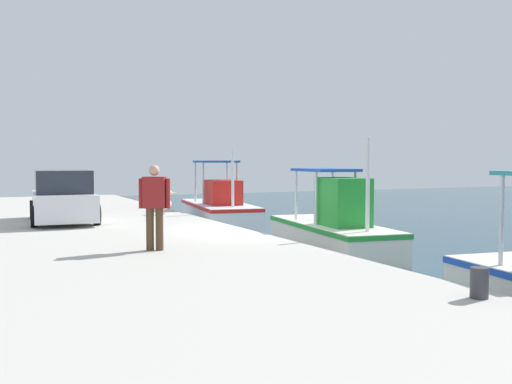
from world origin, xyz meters
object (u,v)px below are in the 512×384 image
Objects in this scene: fishing_boat_second at (333,230)px; fisherman_standing at (155,203)px; pelican at (164,203)px; mooring_bollard_second at (479,283)px; fishing_boat_nearest at (219,211)px; mooring_bollard_nearest at (152,202)px; parked_car at (63,198)px.

fisherman_standing is at bearing -69.59° from fishing_boat_second.
pelican is 13.85m from mooring_bollard_second.
fishing_boat_nearest is 12.59× the size of mooring_bollard_nearest.
parked_car is (1.16, -3.46, 0.32)m from pelican.
parked_car is (2.92, -6.20, 0.82)m from fishing_boat_nearest.
pelican is at bearing -150.38° from fishing_boat_second.
fishing_boat_nearest is 1.45× the size of parked_car.
mooring_bollard_nearest is (-1.23, -2.37, 0.35)m from fishing_boat_nearest.
fishing_boat_nearest reaches higher than mooring_bollard_second.
fisherman_standing is at bearing 8.59° from parked_car.
parked_car is at bearing -42.72° from mooring_bollard_nearest.
fisherman_standing is 6.76m from parked_car.
fisherman_standing is (7.84, -2.45, 0.59)m from pelican.
fishing_boat_second is 6.10× the size of pelican.
fishing_boat_nearest is at bearing 115.24° from parked_car.
mooring_bollard_second is (12.68, 3.83, -0.51)m from parked_car.
fishing_boat_second is 11.93× the size of mooring_bollard_nearest.
fisherman_standing is (2.12, -5.70, 1.07)m from fishing_boat_second.
parked_car reaches higher than mooring_bollard_second.
fishing_boat_second reaches higher than pelican.
mooring_bollard_second is at bearing -8.63° from fishing_boat_nearest.
pelican is at bearing -7.09° from mooring_bollard_nearest.
fishing_boat_second is at bearing 55.85° from parked_car.
fisherman_standing is (9.60, -5.19, 1.09)m from fishing_boat_nearest.
mooring_bollard_second is (15.61, -2.37, 0.32)m from fishing_boat_nearest.
fishing_boat_nearest reaches higher than fisherman_standing.
parked_car reaches higher than pelican.
mooring_bollard_second is (6.01, 2.83, -0.78)m from fisherman_standing.
mooring_bollard_nearest is at bearing 137.28° from parked_car.
fisherman_standing reaches higher than mooring_bollard_second.
fisherman_standing is at bearing -154.81° from mooring_bollard_second.
fisherman_standing is 6.68m from mooring_bollard_second.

